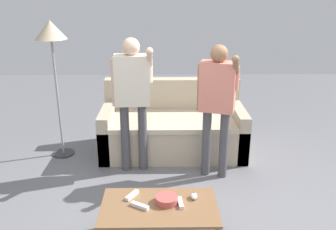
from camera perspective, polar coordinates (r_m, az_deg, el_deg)
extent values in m
plane|color=slate|center=(3.49, 1.44, -16.83)|extent=(12.00, 12.00, 0.00)
cube|color=#B7A88E|center=(4.77, 0.76, -3.27)|extent=(1.83, 0.94, 0.43)
cube|color=#C6B59A|center=(4.61, 0.80, -0.83)|extent=(1.55, 0.82, 0.06)
cube|color=#B7A88E|center=(4.98, 0.67, 3.18)|extent=(1.83, 0.18, 0.46)
cube|color=#B7A88E|center=(4.79, -9.39, -2.28)|extent=(0.14, 0.94, 0.61)
cube|color=#B7A88E|center=(4.83, 10.83, -2.16)|extent=(0.14, 0.94, 0.61)
cube|color=brown|center=(3.05, -1.40, -14.35)|extent=(0.96, 0.56, 0.03)
cylinder|color=brown|center=(3.39, -9.14, -14.58)|extent=(0.04, 0.04, 0.36)
cylinder|color=brown|center=(3.39, 6.49, -14.54)|extent=(0.04, 0.04, 0.36)
cylinder|color=#B24C47|center=(3.06, -0.23, -13.23)|extent=(0.19, 0.19, 0.06)
ellipsoid|color=white|center=(3.13, 4.12, -12.63)|extent=(0.06, 0.09, 0.05)
cylinder|color=#4C4C51|center=(3.12, 4.11, -12.09)|extent=(0.02, 0.02, 0.01)
cylinder|color=#2D2D33|center=(4.95, -16.16, -5.81)|extent=(0.28, 0.28, 0.02)
cylinder|color=gray|center=(4.69, -17.01, 2.44)|extent=(0.03, 0.03, 1.47)
cone|color=#C1AD89|center=(4.53, -18.09, 12.69)|extent=(0.37, 0.37, 0.22)
cylinder|color=#47474C|center=(4.24, -6.77, -3.60)|extent=(0.10, 0.10, 0.82)
cylinder|color=#47474C|center=(4.24, -4.01, -3.53)|extent=(0.10, 0.10, 0.82)
cube|color=beige|center=(4.02, -5.70, 5.50)|extent=(0.40, 0.23, 0.56)
sphere|color=beige|center=(3.95, -5.88, 10.69)|extent=(0.19, 0.19, 0.19)
cylinder|color=beige|center=(4.04, -8.45, 5.07)|extent=(0.07, 0.07, 0.53)
cylinder|color=beige|center=(3.99, -2.95, 7.06)|extent=(0.07, 0.07, 0.27)
cylinder|color=beige|center=(3.87, -2.95, 8.89)|extent=(0.08, 0.24, 0.23)
sphere|color=beige|center=(3.76, -2.95, 10.04)|extent=(0.08, 0.08, 0.08)
cylinder|color=#47474C|center=(4.14, 6.06, -4.39)|extent=(0.10, 0.10, 0.79)
cylinder|color=#47474C|center=(4.12, 8.78, -4.67)|extent=(0.10, 0.10, 0.79)
cube|color=#DB7F6B|center=(3.90, 7.84, 4.43)|extent=(0.42, 0.30, 0.54)
sphere|color=#936B4C|center=(3.83, 8.09, 9.58)|extent=(0.19, 0.19, 0.19)
cylinder|color=#936B4C|center=(3.94, 5.12, 4.31)|extent=(0.07, 0.07, 0.51)
cylinder|color=#DB7F6B|center=(3.86, 10.68, 5.68)|extent=(0.07, 0.07, 0.26)
cylinder|color=#936B4C|center=(3.74, 10.68, 7.53)|extent=(0.13, 0.24, 0.22)
sphere|color=#936B4C|center=(3.64, 10.63, 8.69)|extent=(0.08, 0.08, 0.08)
cube|color=white|center=(3.02, -4.47, -14.12)|extent=(0.16, 0.11, 0.03)
cylinder|color=silver|center=(3.03, -4.94, -13.69)|extent=(0.01, 0.01, 0.00)
cube|color=silver|center=(2.99, -3.70, -14.11)|extent=(0.02, 0.02, 0.00)
cube|color=white|center=(3.05, 1.96, -13.70)|extent=(0.05, 0.16, 0.03)
cylinder|color=silver|center=(3.06, 1.89, -13.15)|extent=(0.01, 0.01, 0.00)
cube|color=silver|center=(3.00, 2.09, -13.91)|extent=(0.02, 0.02, 0.00)
cube|color=white|center=(3.16, -5.69, -12.50)|extent=(0.11, 0.15, 0.03)
cylinder|color=silver|center=(3.17, -5.40, -12.02)|extent=(0.01, 0.01, 0.00)
cube|color=silver|center=(3.12, -6.21, -12.62)|extent=(0.02, 0.02, 0.00)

